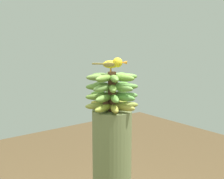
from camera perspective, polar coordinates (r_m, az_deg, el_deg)
banana_bunch at (r=1.67m, az=-0.00°, el=-0.38°), size 0.30×0.30×0.22m
perched_bird at (r=1.64m, az=0.32°, el=5.04°), size 0.15×0.15×0.08m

